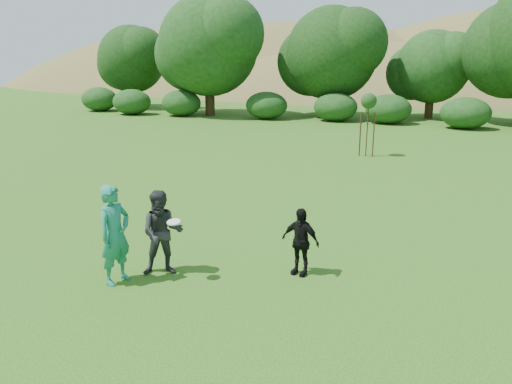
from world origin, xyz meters
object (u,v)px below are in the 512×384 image
Objects in this scene: player_grey at (162,233)px; sapling at (369,103)px; player_black at (300,241)px; player_teal at (115,235)px.

player_grey is 0.63× the size of sapling.
player_grey is at bearing -147.33° from player_black.
sapling is at bearing 0.99° from player_teal.
player_teal is 15.41m from sapling.
sapling is (1.91, 14.46, 1.52)m from player_grey.
player_teal reaches higher than player_grey.
sapling reaches higher than player_grey.
player_grey reaches higher than player_black.
player_grey is at bearing -33.71° from player_teal.
sapling is (-0.74, 13.46, 1.70)m from player_black.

